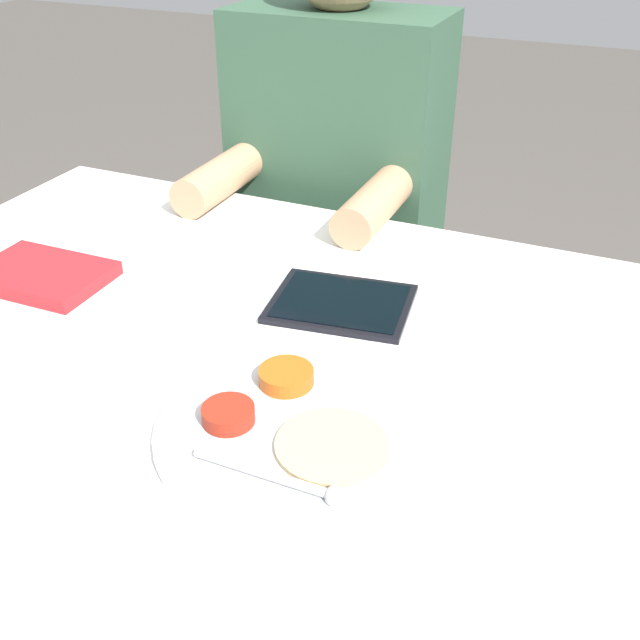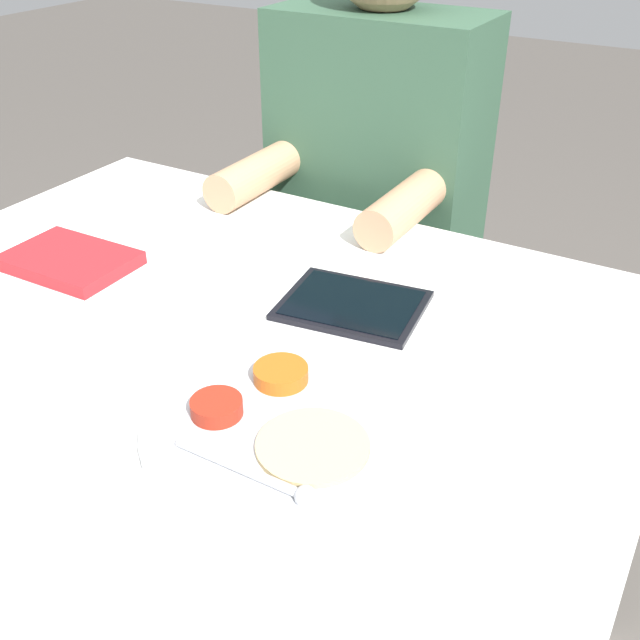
{
  "view_description": "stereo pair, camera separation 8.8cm",
  "coord_description": "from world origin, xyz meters",
  "px_view_note": "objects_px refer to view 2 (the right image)",
  "views": [
    {
      "loc": [
        0.46,
        -0.65,
        1.29
      ],
      "look_at": [
        0.16,
        0.03,
        0.83
      ],
      "focal_mm": 42.0,
      "sensor_mm": 36.0,
      "label": 1
    },
    {
      "loc": [
        0.54,
        -0.61,
        1.29
      ],
      "look_at": [
        0.16,
        0.03,
        0.83
      ],
      "focal_mm": 42.0,
      "sensor_mm": 36.0,
      "label": 2
    }
  ],
  "objects_px": {
    "person_diner": "(372,263)",
    "red_notebook": "(70,261)",
    "thali_tray": "(278,425)",
    "tablet_device": "(352,305)"
  },
  "relations": [
    {
      "from": "red_notebook",
      "to": "tablet_device",
      "type": "bearing_deg",
      "value": 14.26
    },
    {
      "from": "thali_tray",
      "to": "tablet_device",
      "type": "bearing_deg",
      "value": 101.21
    },
    {
      "from": "red_notebook",
      "to": "thali_tray",
      "type": "bearing_deg",
      "value": -18.48
    },
    {
      "from": "red_notebook",
      "to": "person_diner",
      "type": "bearing_deg",
      "value": 68.81
    },
    {
      "from": "tablet_device",
      "to": "thali_tray",
      "type": "bearing_deg",
      "value": -78.79
    },
    {
      "from": "person_diner",
      "to": "red_notebook",
      "type": "bearing_deg",
      "value": -111.19
    },
    {
      "from": "person_diner",
      "to": "tablet_device",
      "type": "bearing_deg",
      "value": -66.73
    },
    {
      "from": "thali_tray",
      "to": "red_notebook",
      "type": "height_order",
      "value": "thali_tray"
    },
    {
      "from": "red_notebook",
      "to": "tablet_device",
      "type": "height_order",
      "value": "red_notebook"
    },
    {
      "from": "thali_tray",
      "to": "person_diner",
      "type": "bearing_deg",
      "value": 109.07
    }
  ]
}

